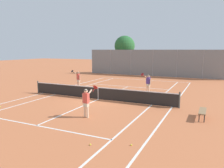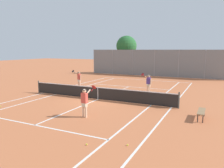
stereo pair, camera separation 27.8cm
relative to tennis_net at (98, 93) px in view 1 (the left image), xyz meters
The scene contains 14 objects.
ground_plane 0.51m from the tennis_net, ahead, with size 120.00×120.00×0.00m, color #BC663D.
court_line_markings 0.51m from the tennis_net, ahead, with size 11.10×23.90×0.01m.
tennis_net is the anchor object (origin of this frame).
player_near_side 4.48m from the tennis_net, 69.86° to the right, with size 0.75×0.72×1.77m.
player_far_left 5.61m from the tennis_net, 139.00° to the left, with size 0.84×0.69×1.77m.
player_far_right 4.82m from the tennis_net, 54.74° to the left, with size 0.84×0.69×1.77m.
loose_tennis_ball_0 8.08m from the tennis_net, 63.66° to the right, with size 0.07×0.07×0.07m, color #D1DB33.
loose_tennis_ball_1 0.62m from the tennis_net, 79.76° to the left, with size 0.07×0.07×0.07m, color #D1DB33.
loose_tennis_ball_3 5.34m from the tennis_net, 46.66° to the left, with size 0.07×0.07×0.07m, color #D1DB33.
loose_tennis_ball_4 8.31m from the tennis_net, 52.44° to the right, with size 0.07×0.07×0.07m, color #D1DB33.
loose_tennis_ball_5 6.71m from the tennis_net, 134.98° to the right, with size 0.07×0.07×0.07m, color #D1DB33.
courtside_bench 7.61m from the tennis_net, 13.06° to the right, with size 0.36×1.50×0.47m.
back_fence 16.18m from the tennis_net, 90.00° to the left, with size 19.79×0.08×3.76m.
tree_behind_left 19.30m from the tennis_net, 105.89° to the left, with size 3.22×3.22×5.93m.
Camera 1 is at (7.79, -14.24, 3.74)m, focal length 35.00 mm.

